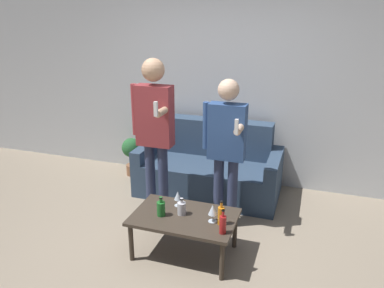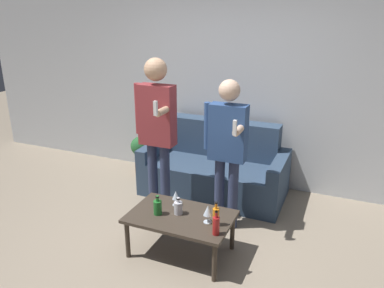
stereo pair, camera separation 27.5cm
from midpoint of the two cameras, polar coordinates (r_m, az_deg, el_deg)
The scene contains 13 objects.
ground_plane at distance 3.64m, azimuth -2.38°, elevation -17.14°, with size 16.00×16.00×0.00m, color gray.
wall_back at distance 4.88m, azimuth 7.65°, elevation 9.50°, with size 8.00×0.06×2.70m.
couch at distance 4.74m, azimuth 5.26°, elevation -3.83°, with size 1.74×0.85×0.89m.
coffee_table at distance 3.53m, azimuth 0.53°, elevation -11.46°, with size 0.95×0.61×0.40m.
bottle_orange at distance 3.49m, azimuth -2.99°, elevation -9.60°, with size 0.08×0.08×0.19m.
bottle_green at distance 3.21m, azimuth 6.20°, elevation -12.25°, with size 0.06×0.06×0.22m.
bottle_dark at distance 3.50m, azimuth 0.16°, elevation -9.69°, with size 0.08×0.08×0.16m.
bottle_yellow at distance 3.33m, azimuth 6.07°, elevation -10.91°, with size 0.06×0.06×0.23m.
wine_glass_near at distance 3.62m, azimuth -0.24°, elevation -7.90°, with size 0.07×0.07×0.15m.
wine_glass_far at distance 3.35m, azimuth 4.82°, elevation -10.18°, with size 0.08×0.08×0.17m.
person_standing_left at distance 3.92m, azimuth -3.39°, elevation 2.91°, with size 0.45×0.44×1.75m.
person_standing_right at distance 3.76m, azimuth 7.47°, elevation 0.12°, with size 0.44×0.40×1.58m.
potted_plant at distance 5.29m, azimuth -6.40°, elevation -0.98°, with size 0.27×0.27×0.54m.
Camera 2 is at (1.41, -2.59, 2.16)m, focal length 35.00 mm.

